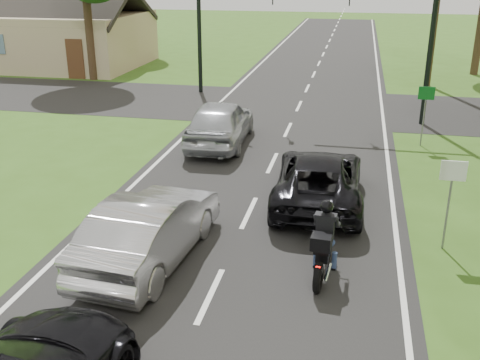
% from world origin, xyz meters
% --- Properties ---
extents(ground, '(140.00, 140.00, 0.00)m').
position_xyz_m(ground, '(0.00, 0.00, 0.00)').
color(ground, '#345818').
rests_on(ground, ground).
extents(road, '(8.00, 100.00, 0.01)m').
position_xyz_m(road, '(0.00, 10.00, 0.01)').
color(road, black).
rests_on(road, ground).
extents(cross_road, '(60.00, 7.00, 0.01)m').
position_xyz_m(cross_road, '(0.00, 16.00, 0.01)').
color(cross_road, black).
rests_on(cross_road, ground).
extents(motorcycle_rider, '(0.58, 1.97, 1.70)m').
position_xyz_m(motorcycle_rider, '(2.10, 1.21, 0.67)').
color(motorcycle_rider, black).
rests_on(motorcycle_rider, ground).
extents(dark_suv, '(2.42, 4.97, 1.36)m').
position_xyz_m(dark_suv, '(1.70, 5.08, 0.69)').
color(dark_suv, black).
rests_on(dark_suv, road).
extents(silver_sedan, '(1.99, 4.73, 1.52)m').
position_xyz_m(silver_sedan, '(-1.61, 1.10, 0.77)').
color(silver_sedan, '#B3B3B8').
rests_on(silver_sedan, road).
extents(silver_suv, '(2.10, 4.83, 1.62)m').
position_xyz_m(silver_suv, '(-2.14, 9.66, 0.82)').
color(silver_suv, '#A8ABB0').
rests_on(silver_suv, road).
extents(traffic_signal, '(6.38, 0.44, 6.00)m').
position_xyz_m(traffic_signal, '(3.34, 14.00, 4.14)').
color(traffic_signal, black).
rests_on(traffic_signal, ground).
extents(signal_pole_far, '(0.20, 0.20, 6.00)m').
position_xyz_m(signal_pole_far, '(-5.20, 18.00, 3.00)').
color(signal_pole_far, black).
rests_on(signal_pole_far, ground).
extents(sign_white, '(0.55, 0.07, 2.12)m').
position_xyz_m(sign_white, '(4.70, 2.98, 1.60)').
color(sign_white, slate).
rests_on(sign_white, ground).
extents(sign_green, '(0.55, 0.07, 2.12)m').
position_xyz_m(sign_green, '(4.90, 10.98, 1.60)').
color(sign_green, slate).
rests_on(sign_green, ground).
extents(house, '(10.20, 8.00, 4.84)m').
position_xyz_m(house, '(-16.00, 24.00, 1.77)').
color(house, tan).
rests_on(house, ground).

